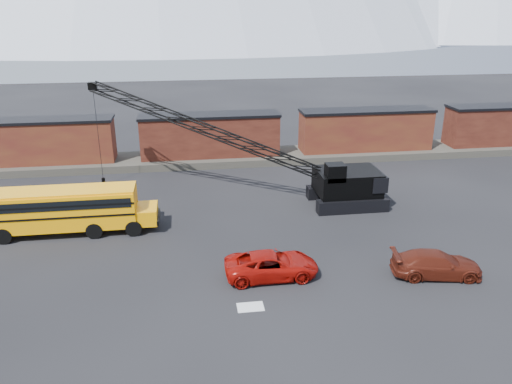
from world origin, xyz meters
TOP-DOWN VIEW (x-y plane):
  - ground at (0.00, 0.00)m, footprint 160.00×160.00m
  - gravel_berm at (0.00, 22.00)m, footprint 120.00×5.00m
  - boxcar_west_near at (-16.00, 22.00)m, footprint 13.70×3.10m
  - boxcar_mid at (0.00, 22.00)m, footprint 13.70×3.10m
  - boxcar_east_near at (16.00, 22.00)m, footprint 13.70×3.10m
  - boxcar_east_far at (32.00, 22.00)m, footprint 13.70×3.10m
  - snow_patch at (0.50, -4.00)m, footprint 1.40×0.90m
  - school_bus at (-10.70, 6.82)m, footprint 11.65×2.65m
  - red_pickup at (2.14, -1.05)m, footprint 5.45×2.55m
  - maroon_suv at (11.63, -2.32)m, footprint 5.44×2.92m
  - crawler_crane at (-0.52, 12.88)m, footprint 22.92×10.05m

SIDE VIEW (x-z plane):
  - ground at x=0.00m, z-range 0.00..0.00m
  - snow_patch at x=0.50m, z-range 0.00..0.02m
  - gravel_berm at x=0.00m, z-range 0.00..0.70m
  - maroon_suv at x=11.63m, z-range 0.00..1.50m
  - red_pickup at x=2.14m, z-range 0.00..1.51m
  - school_bus at x=-10.70m, z-range 0.20..3.39m
  - boxcar_west_near at x=-16.00m, z-range 0.68..4.85m
  - boxcar_mid at x=0.00m, z-range 0.68..4.85m
  - boxcar_east_near at x=16.00m, z-range 0.68..4.85m
  - boxcar_east_far at x=32.00m, z-range 0.68..4.85m
  - crawler_crane at x=-0.52m, z-range 0.87..9.97m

